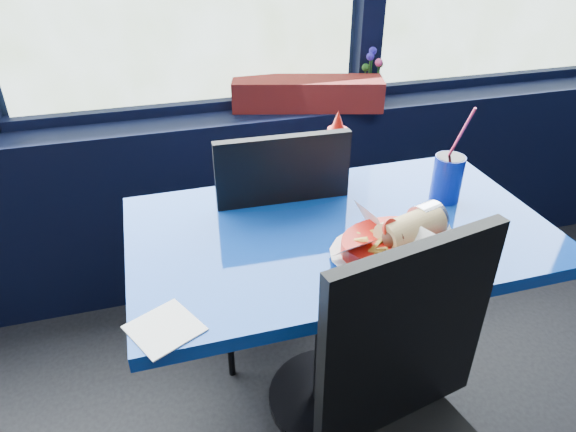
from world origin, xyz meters
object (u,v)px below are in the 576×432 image
object	(u,v)px
soda_cup	(447,177)
planter_box	(308,94)
food_basket	(396,242)
chair_near_back	(273,232)
ketchup_bottle	(336,151)
near_table	(337,277)
flower_vase	(372,85)

from	to	relation	value
soda_cup	planter_box	bearing A→B (deg)	104.23
planter_box	food_basket	size ratio (longest dim) A/B	1.93
chair_near_back	ketchup_bottle	distance (m)	0.37
near_table	chair_near_back	world-z (taller)	chair_near_back
ketchup_bottle	soda_cup	distance (m)	0.36
near_table	food_basket	distance (m)	0.29
chair_near_back	food_basket	xyz separation A→B (m)	(0.21, -0.48, 0.23)
near_table	ketchup_bottle	distance (m)	0.41
planter_box	food_basket	distance (m)	1.02
planter_box	soda_cup	xyz separation A→B (m)	(0.20, -0.79, -0.04)
food_basket	ketchup_bottle	size ratio (longest dim) A/B	1.32
planter_box	soda_cup	distance (m)	0.81
soda_cup	ketchup_bottle	bearing A→B (deg)	142.67
near_table	food_basket	bearing A→B (deg)	-61.37
chair_near_back	soda_cup	bearing A→B (deg)	154.83
chair_near_back	ketchup_bottle	bearing A→B (deg)	172.29
chair_near_back	planter_box	bearing A→B (deg)	-116.99
chair_near_back	food_basket	distance (m)	0.58
flower_vase	food_basket	distance (m)	1.09
chair_near_back	food_basket	world-z (taller)	chair_near_back
planter_box	ketchup_bottle	size ratio (longest dim) A/B	2.55
planter_box	soda_cup	size ratio (longest dim) A/B	2.02
soda_cup	flower_vase	bearing A→B (deg)	83.07
planter_box	food_basket	bearing A→B (deg)	-79.12
near_table	planter_box	size ratio (longest dim) A/B	1.92
food_basket	flower_vase	bearing A→B (deg)	77.81
chair_near_back	flower_vase	size ratio (longest dim) A/B	4.21
chair_near_back	planter_box	xyz separation A→B (m)	(0.29, 0.53, 0.31)
flower_vase	planter_box	bearing A→B (deg)	-178.65
near_table	food_basket	size ratio (longest dim) A/B	3.70
near_table	soda_cup	world-z (taller)	soda_cup
chair_near_back	soda_cup	distance (m)	0.62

